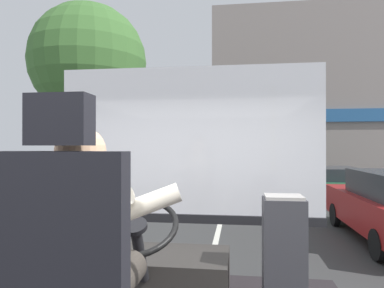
% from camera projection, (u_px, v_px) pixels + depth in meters
% --- Properties ---
extents(ground, '(18.00, 44.00, 0.06)m').
position_uv_depth(ground, '(223.00, 213.00, 10.38)').
color(ground, '#353535').
extents(bus_driver, '(0.74, 0.53, 0.76)m').
position_uv_depth(bus_driver, '(87.00, 244.00, 1.42)').
color(bus_driver, '#332D28').
rests_on(bus_driver, driver_seat).
extents(steering_console, '(1.10, 1.01, 0.85)m').
position_uv_depth(steering_console, '(153.00, 278.00, 2.54)').
color(steering_console, '#282623').
rests_on(steering_console, bus_floor).
extents(fare_box, '(0.27, 0.23, 0.87)m').
position_uv_depth(fare_box, '(284.00, 262.00, 2.26)').
color(fare_box, '#333338').
rests_on(fare_box, bus_floor).
extents(windshield_panel, '(2.50, 0.08, 1.48)m').
position_uv_depth(windshield_panel, '(188.00, 162.00, 3.27)').
color(windshield_panel, silver).
extents(street_tree, '(3.47, 3.47, 6.29)m').
position_uv_depth(street_tree, '(88.00, 62.00, 10.44)').
color(street_tree, '#4C3828').
rests_on(street_tree, ground).
extents(shop_building, '(11.50, 4.65, 8.90)m').
position_uv_depth(shop_building, '(323.00, 100.00, 18.39)').
color(shop_building, gray).
rests_on(shop_building, ground).
extents(parked_car_green, '(2.00, 3.96, 1.23)m').
position_uv_depth(parked_car_green, '(332.00, 183.00, 12.58)').
color(parked_car_green, '#195633').
rests_on(parked_car_green, ground).
extents(parked_car_silver, '(1.79, 4.04, 1.27)m').
position_uv_depth(parked_car_silver, '(309.00, 171.00, 18.19)').
color(parked_car_silver, silver).
rests_on(parked_car_silver, ground).
extents(parked_car_blue, '(1.91, 4.09, 1.44)m').
position_uv_depth(parked_car_blue, '(292.00, 164.00, 23.67)').
color(parked_car_blue, navy).
rests_on(parked_car_blue, ground).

